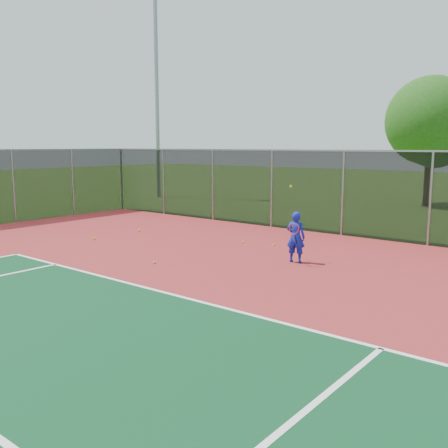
% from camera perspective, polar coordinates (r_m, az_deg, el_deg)
% --- Properties ---
extents(ground, '(120.00, 120.00, 0.00)m').
position_cam_1_polar(ground, '(7.18, -8.01, -17.53)').
color(ground, '#38621C').
rests_on(ground, ground).
extents(court_apron, '(30.00, 20.00, 0.02)m').
position_cam_1_polar(court_apron, '(8.54, 2.04, -12.92)').
color(court_apron, maroon).
rests_on(court_apron, ground).
extents(fence_back, '(30.00, 0.06, 3.03)m').
position_cam_1_polar(fence_back, '(17.11, 22.54, 2.81)').
color(fence_back, black).
rests_on(fence_back, court_apron).
extents(tennis_player, '(0.59, 0.64, 2.11)m').
position_cam_1_polar(tennis_player, '(13.74, 8.20, -1.47)').
color(tennis_player, '#1221AF').
rests_on(tennis_player, court_apron).
extents(practice_ball_0, '(0.07, 0.07, 0.07)m').
position_cam_1_polar(practice_ball_0, '(13.70, -7.97, -4.37)').
color(practice_ball_0, '#B4CE17').
rests_on(practice_ball_0, court_apron).
extents(practice_ball_1, '(0.07, 0.07, 0.07)m').
position_cam_1_polar(practice_ball_1, '(16.43, 2.23, -2.06)').
color(practice_ball_1, '#B4CE17').
rests_on(practice_ball_1, court_apron).
extents(practice_ball_2, '(0.07, 0.07, 0.07)m').
position_cam_1_polar(practice_ball_2, '(17.55, -14.61, -1.64)').
color(practice_ball_2, '#B4CE17').
rests_on(practice_ball_2, court_apron).
extents(practice_ball_3, '(0.07, 0.07, 0.07)m').
position_cam_1_polar(practice_ball_3, '(16.01, 5.69, -2.39)').
color(practice_ball_3, '#B4CE17').
rests_on(practice_ball_3, court_apron).
extents(practice_ball_4, '(0.07, 0.07, 0.07)m').
position_cam_1_polar(practice_ball_4, '(18.83, -9.75, -0.76)').
color(practice_ball_4, '#B4CE17').
rests_on(practice_ball_4, court_apron).
extents(practice_ball_5, '(0.07, 0.07, 0.07)m').
position_cam_1_polar(practice_ball_5, '(18.96, -9.60, -0.70)').
color(practice_ball_5, '#B4CE17').
rests_on(practice_ball_5, court_apron).
extents(floodlight_nw, '(0.90, 0.40, 12.98)m').
position_cam_1_polar(floodlight_nw, '(31.70, -7.72, 16.27)').
color(floodlight_nw, gray).
rests_on(floodlight_nw, ground).
extents(tree_back_left, '(4.63, 4.63, 6.80)m').
position_cam_1_polar(tree_back_left, '(28.68, 22.66, 10.43)').
color(tree_back_left, '#3C2416').
rests_on(tree_back_left, ground).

